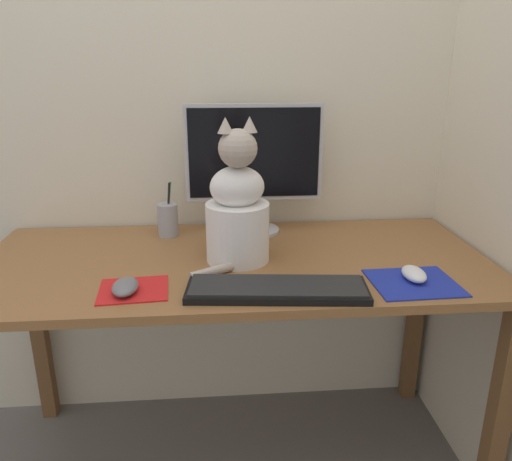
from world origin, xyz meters
name	(u,v)px	position (x,y,z in m)	size (l,w,h in m)	color
ground_plane	(237,459)	(0.00, 0.00, 0.00)	(12.00, 12.00, 0.00)	slate
wall_back	(228,77)	(0.00, 0.37, 1.25)	(7.00, 0.04, 2.50)	beige
desk	(235,288)	(0.00, 0.00, 0.65)	(1.50, 0.68, 0.75)	brown
monitor	(254,162)	(0.08, 0.24, 0.99)	(0.45, 0.17, 0.43)	#B2B2B7
keyboard	(277,289)	(0.10, -0.24, 0.76)	(0.47, 0.19, 0.02)	black
mousepad_left	(134,290)	(-0.27, -0.20, 0.75)	(0.18, 0.17, 0.00)	red
mousepad_right	(414,283)	(0.46, -0.21, 0.75)	(0.23, 0.20, 0.00)	#1E2D9E
computer_mouse_left	(125,287)	(-0.28, -0.21, 0.76)	(0.06, 0.11, 0.03)	slate
computer_mouse_right	(414,274)	(0.47, -0.20, 0.77)	(0.06, 0.10, 0.03)	white
cat	(237,210)	(0.01, -0.01, 0.90)	(0.25, 0.26, 0.41)	white
pen_cup	(168,219)	(-0.21, 0.23, 0.80)	(0.07, 0.07, 0.18)	#99999E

